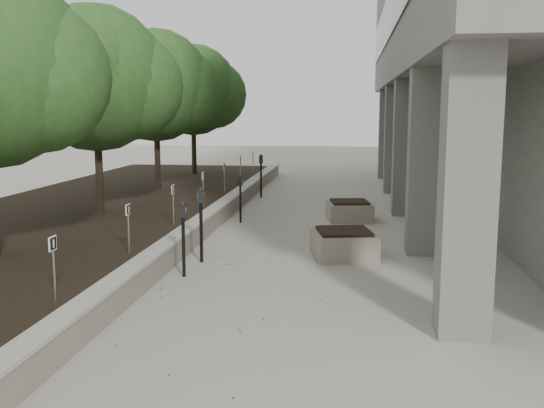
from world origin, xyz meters
The scene contains 20 objects.
ground centered at (0.00, 0.00, 0.00)m, with size 90.00×90.00×0.00m, color #9D9991.
retaining_wall centered at (-1.82, 9.00, 0.25)m, with size 0.39×26.00×0.50m, color gray, non-canonical shape.
planting_bed centered at (-5.50, 9.00, 0.20)m, with size 7.00×26.00×0.40m, color black.
crabapple_tree_3 centered at (-4.80, 8.00, 3.12)m, with size 4.60×4.00×5.44m, color #254E1D, non-canonical shape.
crabapple_tree_4 centered at (-4.80, 13.00, 3.12)m, with size 4.60×4.00×5.44m, color #254E1D, non-canonical shape.
crabapple_tree_5 centered at (-4.80, 18.00, 3.12)m, with size 4.60×4.00×5.44m, color #254E1D, non-canonical shape.
parking_sign_2 centered at (-2.35, 0.50, 0.88)m, with size 0.04×0.22×0.96m, color black, non-canonical shape.
parking_sign_3 centered at (-2.35, 3.50, 0.88)m, with size 0.04×0.22×0.96m, color black, non-canonical shape.
parking_sign_4 centered at (-2.35, 6.50, 0.88)m, with size 0.04×0.22×0.96m, color black, non-canonical shape.
parking_sign_5 centered at (-2.35, 9.50, 0.88)m, with size 0.04×0.22×0.96m, color black, non-canonical shape.
parking_sign_6 centered at (-2.35, 12.50, 0.88)m, with size 0.04×0.22×0.96m, color black, non-canonical shape.
parking_sign_7 centered at (-2.35, 15.50, 0.88)m, with size 0.04×0.22×0.96m, color black, non-canonical shape.
parking_sign_8 centered at (-2.35, 18.50, 0.88)m, with size 0.04×0.22×0.96m, color black, non-canonical shape.
parking_meter_2 centered at (-1.27, 3.44, 0.72)m, with size 0.14×0.10×1.43m, color black, non-canonical shape.
parking_meter_3 centered at (-1.20, 4.57, 0.78)m, with size 0.15×0.11×1.57m, color black, non-canonical shape.
parking_meter_4 centered at (-1.20, 9.09, 0.66)m, with size 0.13×0.09×1.31m, color black, non-canonical shape.
parking_meter_5 centered at (-1.34, 13.98, 0.78)m, with size 0.15×0.11×1.55m, color black, non-canonical shape.
planter_front centered at (1.70, 5.38, 0.30)m, with size 1.28×1.28×0.60m, color gray, non-canonical shape.
planter_back centered at (1.80, 9.84, 0.28)m, with size 1.21×1.21×0.56m, color gray, non-canonical shape.
berry_scatter centered at (-0.10, 5.00, 0.01)m, with size 3.30×14.10×0.02m, color maroon, non-canonical shape.
Camera 1 is at (1.83, -7.59, 3.14)m, focal length 40.81 mm.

